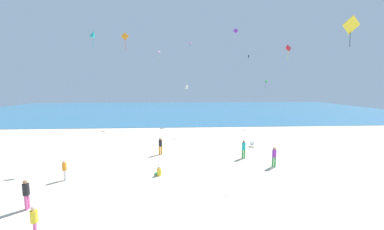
{
  "coord_description": "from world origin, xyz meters",
  "views": [
    {
      "loc": [
        -1.0,
        -10.67,
        6.7
      ],
      "look_at": [
        0.0,
        6.13,
        4.6
      ],
      "focal_mm": 21.19,
      "sensor_mm": 36.0,
      "label": 1
    }
  ],
  "objects_px": {
    "kite_teal": "(93,34)",
    "kite_red": "(288,49)",
    "kite_purple": "(236,31)",
    "kite_yellow": "(351,25)",
    "kite_pink": "(159,52)",
    "person_4": "(65,169)",
    "kite_green": "(266,81)",
    "person_0": "(159,172)",
    "person_5": "(34,220)",
    "person_2": "(26,192)",
    "kite_black": "(249,56)",
    "kite_white": "(187,86)",
    "person_1": "(244,148)",
    "kite_orange": "(125,37)",
    "person_6": "(160,145)",
    "person_3": "(274,156)",
    "beach_chair_far_left": "(252,144)"
  },
  "relations": [
    {
      "from": "kite_teal",
      "to": "kite_red",
      "type": "bearing_deg",
      "value": -9.72
    },
    {
      "from": "kite_purple",
      "to": "kite_yellow",
      "type": "bearing_deg",
      "value": -86.42
    },
    {
      "from": "kite_pink",
      "to": "kite_purple",
      "type": "bearing_deg",
      "value": -20.35
    },
    {
      "from": "person_4",
      "to": "kite_green",
      "type": "height_order",
      "value": "kite_green"
    },
    {
      "from": "kite_purple",
      "to": "kite_pink",
      "type": "height_order",
      "value": "kite_purple"
    },
    {
      "from": "kite_purple",
      "to": "kite_yellow",
      "type": "distance_m",
      "value": 23.6
    },
    {
      "from": "person_0",
      "to": "person_5",
      "type": "height_order",
      "value": "person_5"
    },
    {
      "from": "person_2",
      "to": "kite_black",
      "type": "bearing_deg",
      "value": 53.3
    },
    {
      "from": "kite_green",
      "to": "kite_white",
      "type": "relative_size",
      "value": 1.11
    },
    {
      "from": "person_1",
      "to": "kite_green",
      "type": "distance_m",
      "value": 20.9
    },
    {
      "from": "person_5",
      "to": "person_0",
      "type": "bearing_deg",
      "value": 28.17
    },
    {
      "from": "person_2",
      "to": "kite_orange",
      "type": "height_order",
      "value": "kite_orange"
    },
    {
      "from": "person_2",
      "to": "kite_pink",
      "type": "bearing_deg",
      "value": 79.38
    },
    {
      "from": "person_0",
      "to": "kite_pink",
      "type": "xyz_separation_m",
      "value": [
        -1.92,
        24.85,
        12.62
      ]
    },
    {
      "from": "kite_purple",
      "to": "person_4",
      "type": "bearing_deg",
      "value": -130.07
    },
    {
      "from": "kite_red",
      "to": "kite_orange",
      "type": "distance_m",
      "value": 14.77
    },
    {
      "from": "person_5",
      "to": "kite_orange",
      "type": "relative_size",
      "value": 0.92
    },
    {
      "from": "person_6",
      "to": "kite_green",
      "type": "distance_m",
      "value": 24.13
    },
    {
      "from": "kite_black",
      "to": "person_3",
      "type": "bearing_deg",
      "value": -101.76
    },
    {
      "from": "person_2",
      "to": "person_5",
      "type": "bearing_deg",
      "value": -53.4
    },
    {
      "from": "kite_yellow",
      "to": "kite_purple",
      "type": "bearing_deg",
      "value": 93.58
    },
    {
      "from": "person_1",
      "to": "kite_purple",
      "type": "bearing_deg",
      "value": -152.76
    },
    {
      "from": "person_1",
      "to": "kite_purple",
      "type": "xyz_separation_m",
      "value": [
        3.08,
        16.46,
        14.49
      ]
    },
    {
      "from": "kite_green",
      "to": "kite_black",
      "type": "bearing_deg",
      "value": 115.03
    },
    {
      "from": "beach_chair_far_left",
      "to": "person_3",
      "type": "xyz_separation_m",
      "value": [
        -0.26,
        -6.48,
        0.72
      ]
    },
    {
      "from": "person_5",
      "to": "person_6",
      "type": "distance_m",
      "value": 13.13
    },
    {
      "from": "person_0",
      "to": "kite_green",
      "type": "relative_size",
      "value": 0.44
    },
    {
      "from": "person_4",
      "to": "kite_white",
      "type": "relative_size",
      "value": 1.01
    },
    {
      "from": "person_5",
      "to": "kite_green",
      "type": "relative_size",
      "value": 0.93
    },
    {
      "from": "kite_purple",
      "to": "kite_white",
      "type": "xyz_separation_m",
      "value": [
        -7.7,
        2.92,
        -8.66
      ]
    },
    {
      "from": "person_0",
      "to": "person_6",
      "type": "distance_m",
      "value": 5.44
    },
    {
      "from": "kite_teal",
      "to": "kite_black",
      "type": "bearing_deg",
      "value": 45.4
    },
    {
      "from": "person_1",
      "to": "person_4",
      "type": "bearing_deg",
      "value": -35.76
    },
    {
      "from": "kite_purple",
      "to": "kite_orange",
      "type": "bearing_deg",
      "value": -135.34
    },
    {
      "from": "person_0",
      "to": "person_6",
      "type": "relative_size",
      "value": 0.43
    },
    {
      "from": "kite_pink",
      "to": "kite_yellow",
      "type": "bearing_deg",
      "value": -63.07
    },
    {
      "from": "beach_chair_far_left",
      "to": "person_6",
      "type": "relative_size",
      "value": 0.44
    },
    {
      "from": "person_2",
      "to": "kite_purple",
      "type": "xyz_separation_m",
      "value": [
        17.51,
        24.58,
        14.51
      ]
    },
    {
      "from": "kite_orange",
      "to": "person_6",
      "type": "bearing_deg",
      "value": -12.37
    },
    {
      "from": "person_5",
      "to": "beach_chair_far_left",
      "type": "bearing_deg",
      "value": 18.36
    },
    {
      "from": "kite_green",
      "to": "beach_chair_far_left",
      "type": "bearing_deg",
      "value": -115.92
    },
    {
      "from": "person_6",
      "to": "kite_pink",
      "type": "distance_m",
      "value": 22.88
    },
    {
      "from": "kite_yellow",
      "to": "kite_teal",
      "type": "distance_m",
      "value": 19.64
    },
    {
      "from": "kite_purple",
      "to": "kite_black",
      "type": "distance_m",
      "value": 7.27
    },
    {
      "from": "person_0",
      "to": "kite_red",
      "type": "xyz_separation_m",
      "value": [
        10.5,
        1.79,
        9.51
      ]
    },
    {
      "from": "kite_green",
      "to": "kite_teal",
      "type": "distance_m",
      "value": 28.26
    },
    {
      "from": "person_1",
      "to": "person_5",
      "type": "height_order",
      "value": "person_1"
    },
    {
      "from": "person_6",
      "to": "kite_black",
      "type": "xyz_separation_m",
      "value": [
        14.83,
        20.07,
        11.33
      ]
    },
    {
      "from": "person_2",
      "to": "kite_yellow",
      "type": "xyz_separation_m",
      "value": [
        18.95,
        1.57,
        9.47
      ]
    },
    {
      "from": "beach_chair_far_left",
      "to": "kite_black",
      "type": "xyz_separation_m",
      "value": [
        4.77,
        17.7,
        12.04
      ]
    }
  ]
}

